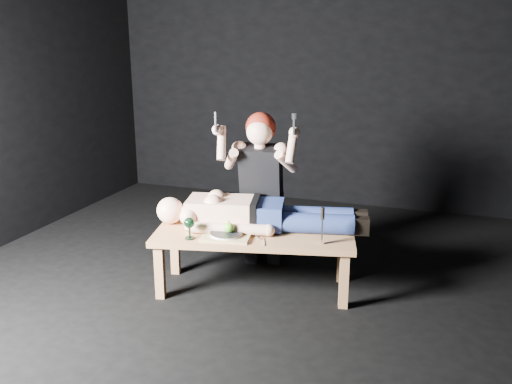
# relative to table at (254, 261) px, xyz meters

# --- Properties ---
(ground) EXTENTS (5.00, 5.00, 0.00)m
(ground) POSITION_rel_table_xyz_m (0.04, -0.06, -0.23)
(ground) COLOR black
(ground) RESTS_ON ground
(back_wall) EXTENTS (5.00, 0.00, 5.00)m
(back_wall) POSITION_rel_table_xyz_m (0.04, 2.44, 1.27)
(back_wall) COLOR black
(back_wall) RESTS_ON ground
(table) EXTENTS (1.55, 0.86, 0.45)m
(table) POSITION_rel_table_xyz_m (0.00, 0.00, 0.00)
(table) COLOR #A17543
(table) RESTS_ON ground
(lying_man) EXTENTS (1.52, 0.76, 0.26)m
(lying_man) POSITION_rel_table_xyz_m (0.01, 0.14, 0.36)
(lying_man) COLOR #DCAD8B
(lying_man) RESTS_ON table
(kneeling_woman) EXTENTS (0.80, 0.88, 1.33)m
(kneeling_woman) POSITION_rel_table_xyz_m (-0.09, 0.47, 0.44)
(kneeling_woman) COLOR black
(kneeling_woman) RESTS_ON ground
(serving_tray) EXTENTS (0.38, 0.31, 0.02)m
(serving_tray) POSITION_rel_table_xyz_m (-0.15, -0.16, 0.24)
(serving_tray) COLOR tan
(serving_tray) RESTS_ON table
(plate) EXTENTS (0.27, 0.27, 0.02)m
(plate) POSITION_rel_table_xyz_m (-0.15, -0.16, 0.25)
(plate) COLOR white
(plate) RESTS_ON serving_tray
(apple) EXTENTS (0.07, 0.07, 0.07)m
(apple) POSITION_rel_table_xyz_m (-0.14, -0.15, 0.30)
(apple) COLOR #4F9B2E
(apple) RESTS_ON plate
(goblet) EXTENTS (0.09, 0.09, 0.16)m
(goblet) POSITION_rel_table_xyz_m (-0.39, -0.27, 0.30)
(goblet) COLOR black
(goblet) RESTS_ON table
(fork_flat) EXTENTS (0.10, 0.14, 0.01)m
(fork_flat) POSITION_rel_table_xyz_m (-0.27, -0.21, 0.23)
(fork_flat) COLOR #B2B2B7
(fork_flat) RESTS_ON table
(knife_flat) EXTENTS (0.07, 0.15, 0.01)m
(knife_flat) POSITION_rel_table_xyz_m (0.13, -0.16, 0.23)
(knife_flat) COLOR #B2B2B7
(knife_flat) RESTS_ON table
(spoon_flat) EXTENTS (0.11, 0.13, 0.01)m
(spoon_flat) POSITION_rel_table_xyz_m (0.04, -0.07, 0.23)
(spoon_flat) COLOR #B2B2B7
(spoon_flat) RESTS_ON table
(carving_knife) EXTENTS (0.04, 0.04, 0.27)m
(carving_knife) POSITION_rel_table_xyz_m (0.52, -0.05, 0.36)
(carving_knife) COLOR #B2B2B7
(carving_knife) RESTS_ON table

